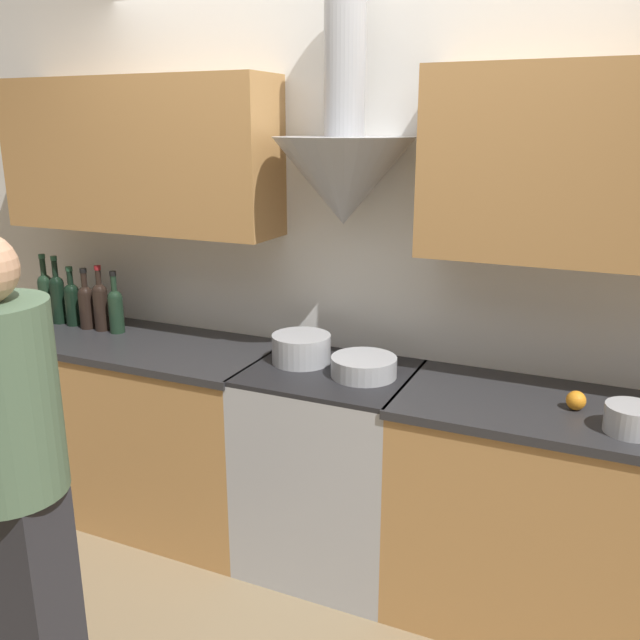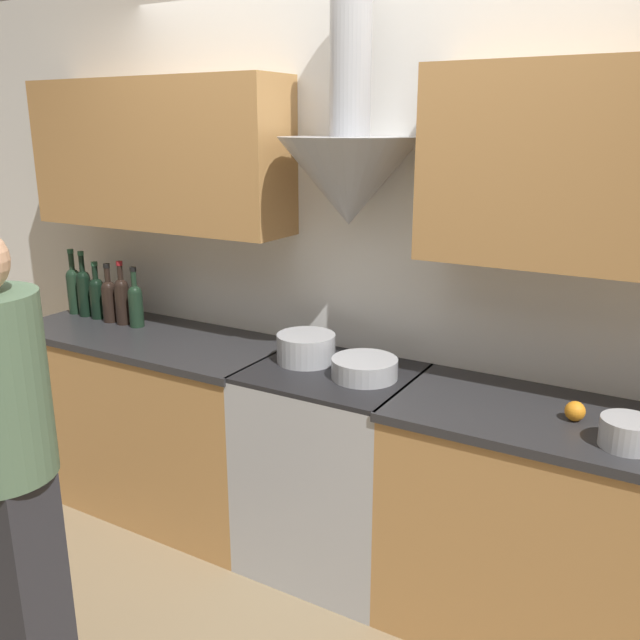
{
  "view_description": "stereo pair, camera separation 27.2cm",
  "coord_description": "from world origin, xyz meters",
  "px_view_note": "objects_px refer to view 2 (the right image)",
  "views": [
    {
      "loc": [
        1.07,
        -2.15,
        1.94
      ],
      "look_at": [
        0.0,
        0.24,
        1.18
      ],
      "focal_mm": 38.0,
      "sensor_mm": 36.0,
      "label": 1
    },
    {
      "loc": [
        1.31,
        -2.03,
        1.94
      ],
      "look_at": [
        0.0,
        0.24,
        1.18
      ],
      "focal_mm": 38.0,
      "sensor_mm": 36.0,
      "label": 2
    }
  ],
  "objects_px": {
    "wine_bottle_1": "(84,290)",
    "person_foreground_left": "(0,457)",
    "wine_bottle_0": "(74,288)",
    "saucepan": "(628,433)",
    "wine_bottle_2": "(97,296)",
    "wine_bottle_4": "(122,299)",
    "wine_bottle_5": "(136,303)",
    "wine_bottle_3": "(109,299)",
    "stove_range": "(331,468)",
    "mixing_bowl": "(365,368)",
    "stock_pot": "(306,348)",
    "orange_fruit": "(575,411)"
  },
  "relations": [
    {
      "from": "wine_bottle_0",
      "to": "wine_bottle_1",
      "type": "bearing_deg",
      "value": -6.95
    },
    {
      "from": "wine_bottle_2",
      "to": "saucepan",
      "type": "bearing_deg",
      "value": -4.66
    },
    {
      "from": "saucepan",
      "to": "wine_bottle_3",
      "type": "bearing_deg",
      "value": 175.47
    },
    {
      "from": "wine_bottle_3",
      "to": "orange_fruit",
      "type": "bearing_deg",
      "value": -1.81
    },
    {
      "from": "mixing_bowl",
      "to": "orange_fruit",
      "type": "xyz_separation_m",
      "value": [
        0.83,
        -0.0,
        -0.01
      ]
    },
    {
      "from": "person_foreground_left",
      "to": "wine_bottle_3",
      "type": "bearing_deg",
      "value": 123.32
    },
    {
      "from": "person_foreground_left",
      "to": "stock_pot",
      "type": "bearing_deg",
      "value": 71.56
    },
    {
      "from": "wine_bottle_0",
      "to": "wine_bottle_2",
      "type": "distance_m",
      "value": 0.19
    },
    {
      "from": "wine_bottle_1",
      "to": "saucepan",
      "type": "xyz_separation_m",
      "value": [
        2.76,
        -0.22,
        -0.09
      ]
    },
    {
      "from": "wine_bottle_1",
      "to": "person_foreground_left",
      "type": "bearing_deg",
      "value": -50.94
    },
    {
      "from": "wine_bottle_0",
      "to": "person_foreground_left",
      "type": "bearing_deg",
      "value": -48.72
    },
    {
      "from": "stove_range",
      "to": "wine_bottle_3",
      "type": "xyz_separation_m",
      "value": [
        -1.38,
        0.07,
        0.59
      ]
    },
    {
      "from": "saucepan",
      "to": "person_foreground_left",
      "type": "relative_size",
      "value": 0.11
    },
    {
      "from": "wine_bottle_4",
      "to": "stock_pot",
      "type": "height_order",
      "value": "wine_bottle_4"
    },
    {
      "from": "wine_bottle_3",
      "to": "orange_fruit",
      "type": "relative_size",
      "value": 4.37
    },
    {
      "from": "wine_bottle_3",
      "to": "person_foreground_left",
      "type": "xyz_separation_m",
      "value": [
        0.82,
        -1.24,
        -0.15
      ]
    },
    {
      "from": "wine_bottle_0",
      "to": "stock_pot",
      "type": "relative_size",
      "value": 1.39
    },
    {
      "from": "wine_bottle_0",
      "to": "mixing_bowl",
      "type": "xyz_separation_m",
      "value": [
        1.83,
        -0.1,
        -0.1
      ]
    },
    {
      "from": "wine_bottle_0",
      "to": "wine_bottle_2",
      "type": "xyz_separation_m",
      "value": [
        0.19,
        -0.01,
        -0.02
      ]
    },
    {
      "from": "wine_bottle_3",
      "to": "wine_bottle_5",
      "type": "xyz_separation_m",
      "value": [
        0.19,
        0.0,
        -0.0
      ]
    },
    {
      "from": "orange_fruit",
      "to": "saucepan",
      "type": "relative_size",
      "value": 0.41
    },
    {
      "from": "person_foreground_left",
      "to": "wine_bottle_0",
      "type": "bearing_deg",
      "value": 131.28
    },
    {
      "from": "wine_bottle_3",
      "to": "person_foreground_left",
      "type": "distance_m",
      "value": 1.5
    },
    {
      "from": "wine_bottle_2",
      "to": "wine_bottle_4",
      "type": "xyz_separation_m",
      "value": [
        0.2,
        -0.01,
        0.01
      ]
    },
    {
      "from": "wine_bottle_3",
      "to": "wine_bottle_5",
      "type": "bearing_deg",
      "value": 0.14
    },
    {
      "from": "wine_bottle_2",
      "to": "stove_range",
      "type": "bearing_deg",
      "value": -3.08
    },
    {
      "from": "wine_bottle_0",
      "to": "person_foreground_left",
      "type": "relative_size",
      "value": 0.22
    },
    {
      "from": "wine_bottle_0",
      "to": "saucepan",
      "type": "height_order",
      "value": "wine_bottle_0"
    },
    {
      "from": "wine_bottle_2",
      "to": "wine_bottle_4",
      "type": "bearing_deg",
      "value": -3.51
    },
    {
      "from": "wine_bottle_2",
      "to": "saucepan",
      "type": "distance_m",
      "value": 2.67
    },
    {
      "from": "stove_range",
      "to": "stock_pot",
      "type": "xyz_separation_m",
      "value": [
        -0.16,
        0.05,
        0.53
      ]
    },
    {
      "from": "wine_bottle_4",
      "to": "stock_pot",
      "type": "bearing_deg",
      "value": -1.16
    },
    {
      "from": "stove_range",
      "to": "wine_bottle_1",
      "type": "distance_m",
      "value": 1.7
    },
    {
      "from": "wine_bottle_1",
      "to": "person_foreground_left",
      "type": "height_order",
      "value": "person_foreground_left"
    },
    {
      "from": "stock_pot",
      "to": "person_foreground_left",
      "type": "relative_size",
      "value": 0.16
    },
    {
      "from": "stove_range",
      "to": "mixing_bowl",
      "type": "height_order",
      "value": "mixing_bowl"
    },
    {
      "from": "wine_bottle_2",
      "to": "orange_fruit",
      "type": "xyz_separation_m",
      "value": [
        2.48,
        -0.09,
        -0.09
      ]
    },
    {
      "from": "mixing_bowl",
      "to": "wine_bottle_5",
      "type": "bearing_deg",
      "value": 176.99
    },
    {
      "from": "stove_range",
      "to": "orange_fruit",
      "type": "bearing_deg",
      "value": -0.52
    },
    {
      "from": "orange_fruit",
      "to": "person_foreground_left",
      "type": "bearing_deg",
      "value": -142.97
    },
    {
      "from": "wine_bottle_1",
      "to": "orange_fruit",
      "type": "bearing_deg",
      "value": -1.96
    },
    {
      "from": "wine_bottle_0",
      "to": "wine_bottle_1",
      "type": "xyz_separation_m",
      "value": [
        0.09,
        -0.01,
        0.0
      ]
    },
    {
      "from": "stove_range",
      "to": "mixing_bowl",
      "type": "relative_size",
      "value": 3.4
    },
    {
      "from": "wine_bottle_5",
      "to": "stove_range",
      "type": "bearing_deg",
      "value": -3.17
    },
    {
      "from": "wine_bottle_5",
      "to": "person_foreground_left",
      "type": "height_order",
      "value": "person_foreground_left"
    },
    {
      "from": "saucepan",
      "to": "wine_bottle_5",
      "type": "bearing_deg",
      "value": 175.1
    },
    {
      "from": "orange_fruit",
      "to": "stove_range",
      "type": "bearing_deg",
      "value": 179.48
    },
    {
      "from": "wine_bottle_2",
      "to": "wine_bottle_4",
      "type": "distance_m",
      "value": 0.2
    },
    {
      "from": "wine_bottle_4",
      "to": "saucepan",
      "type": "relative_size",
      "value": 1.9
    },
    {
      "from": "wine_bottle_3",
      "to": "wine_bottle_4",
      "type": "height_order",
      "value": "wine_bottle_4"
    }
  ]
}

